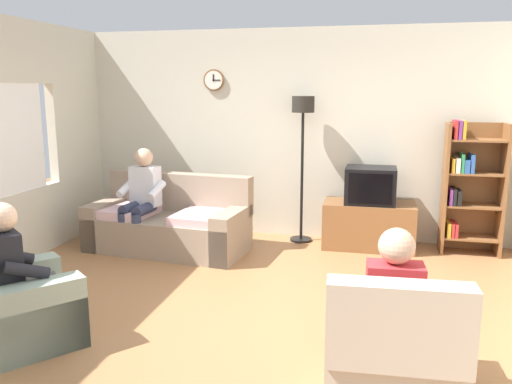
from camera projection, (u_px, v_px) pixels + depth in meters
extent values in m
plane|color=#9E6B42|center=(247.00, 314.00, 4.56)|extent=(12.00, 12.00, 0.00)
cube|color=beige|center=(296.00, 134.00, 6.84)|extent=(6.20, 0.12, 2.70)
cylinder|color=brown|center=(214.00, 80.00, 6.87)|extent=(0.28, 0.03, 0.28)
cylinder|color=white|center=(214.00, 80.00, 6.85)|extent=(0.24, 0.01, 0.24)
cube|color=black|center=(213.00, 78.00, 6.84)|extent=(0.02, 0.01, 0.09)
cube|color=black|center=(216.00, 80.00, 6.84)|extent=(0.11, 0.01, 0.01)
cube|color=beige|center=(76.00, 130.00, 6.92)|extent=(0.12, 1.10, 1.20)
cube|color=gray|center=(167.00, 234.00, 6.32)|extent=(1.98, 1.03, 0.42)
cube|color=gray|center=(180.00, 192.00, 6.57)|extent=(1.91, 0.39, 0.48)
cube|color=gray|center=(232.00, 234.00, 6.04)|extent=(0.30, 0.86, 0.56)
cube|color=gray|center=(108.00, 223.00, 6.57)|extent=(0.30, 0.86, 0.56)
cube|color=beige|center=(203.00, 217.00, 6.06)|extent=(0.67, 0.74, 0.10)
cube|color=beige|center=(128.00, 211.00, 6.38)|extent=(0.67, 0.74, 0.10)
cube|color=brown|center=(369.00, 225.00, 6.43)|extent=(1.10, 0.56, 0.57)
cube|color=black|center=(369.00, 218.00, 6.68)|extent=(1.10, 0.04, 0.03)
cube|color=black|center=(370.00, 185.00, 6.32)|extent=(0.60, 0.48, 0.44)
cube|color=black|center=(370.00, 189.00, 6.08)|extent=(0.50, 0.01, 0.36)
cube|color=brown|center=(444.00, 188.00, 6.20)|extent=(0.04, 0.36, 1.55)
cube|color=brown|center=(502.00, 191.00, 6.06)|extent=(0.04, 0.36, 1.55)
cube|color=brown|center=(470.00, 187.00, 6.29)|extent=(0.64, 0.02, 1.55)
cube|color=brown|center=(469.00, 237.00, 6.24)|extent=(0.60, 0.34, 0.02)
cube|color=gold|center=(448.00, 228.00, 6.26)|extent=(0.04, 0.28, 0.17)
cube|color=red|center=(452.00, 229.00, 6.25)|extent=(0.03, 0.28, 0.17)
cube|color=red|center=(455.00, 229.00, 6.24)|extent=(0.03, 0.28, 0.16)
cube|color=brown|center=(472.00, 205.00, 6.16)|extent=(0.60, 0.34, 0.02)
cube|color=#72338C|center=(450.00, 196.00, 6.18)|extent=(0.03, 0.28, 0.19)
cube|color=black|center=(454.00, 196.00, 6.17)|extent=(0.04, 0.28, 0.19)
cube|color=black|center=(458.00, 197.00, 6.16)|extent=(0.05, 0.28, 0.17)
cube|color=brown|center=(474.00, 173.00, 6.09)|extent=(0.60, 0.34, 0.02)
cube|color=gold|center=(452.00, 165.00, 6.11)|extent=(0.03, 0.28, 0.17)
cube|color=silver|center=(457.00, 165.00, 6.10)|extent=(0.05, 0.28, 0.17)
cube|color=#267F4C|center=(461.00, 163.00, 6.08)|extent=(0.03, 0.28, 0.22)
cube|color=#2D59A5|center=(466.00, 166.00, 6.08)|extent=(0.06, 0.28, 0.15)
cube|color=#2D59A5|center=(471.00, 163.00, 6.06)|extent=(0.04, 0.28, 0.21)
cube|color=brown|center=(477.00, 140.00, 6.01)|extent=(0.60, 0.34, 0.02)
cube|color=red|center=(455.00, 129.00, 6.03)|extent=(0.04, 0.28, 0.22)
cube|color=#72338C|center=(459.00, 129.00, 6.02)|extent=(0.04, 0.28, 0.21)
cube|color=gold|center=(463.00, 130.00, 6.01)|extent=(0.03, 0.28, 0.21)
cylinder|color=black|center=(301.00, 239.00, 6.77)|extent=(0.28, 0.28, 0.03)
cylinder|color=black|center=(302.00, 176.00, 6.61)|extent=(0.04, 0.04, 1.70)
cylinder|color=black|center=(303.00, 104.00, 6.44)|extent=(0.28, 0.28, 0.20)
cube|color=gray|center=(17.00, 319.00, 4.00)|extent=(1.15, 1.16, 0.40)
cube|color=gray|center=(9.00, 296.00, 4.23)|extent=(0.66, 0.75, 0.56)
cube|color=gray|center=(30.00, 322.00, 3.76)|extent=(0.66, 0.75, 0.56)
cube|color=#BCAD99|center=(389.00, 366.00, 3.31)|extent=(0.85, 0.89, 0.40)
cube|color=#BCAD99|center=(399.00, 326.00, 2.87)|extent=(0.81, 0.23, 0.50)
cube|color=#BCAD99|center=(342.00, 349.00, 3.36)|extent=(0.25, 0.81, 0.56)
cube|color=#BCAD99|center=(439.00, 357.00, 3.27)|extent=(0.25, 0.81, 0.56)
cube|color=silver|center=(145.00, 186.00, 6.32)|extent=(0.36, 0.23, 0.48)
sphere|color=#D8AD8C|center=(144.00, 157.00, 6.24)|extent=(0.22, 0.22, 0.22)
cylinder|color=#2D334C|center=(145.00, 209.00, 6.16)|extent=(0.17, 0.39, 0.13)
cylinder|color=#2D334C|center=(131.00, 208.00, 6.22)|extent=(0.17, 0.39, 0.13)
cylinder|color=#2D334C|center=(137.00, 236.00, 6.04)|extent=(0.12, 0.12, 0.52)
cylinder|color=#2D334C|center=(124.00, 235.00, 6.09)|extent=(0.12, 0.12, 0.52)
cylinder|color=silver|center=(157.00, 190.00, 6.16)|extent=(0.12, 0.34, 0.20)
cylinder|color=silver|center=(126.00, 188.00, 6.30)|extent=(0.12, 0.34, 0.20)
cube|color=black|center=(4.00, 263.00, 3.88)|extent=(0.39, 0.37, 0.48)
sphere|color=beige|center=(1.00, 217.00, 3.82)|extent=(0.22, 0.22, 0.22)
cylinder|color=#4C4742|center=(31.00, 284.00, 4.11)|extent=(0.34, 0.38, 0.13)
cylinder|color=#4C4742|center=(37.00, 291.00, 3.97)|extent=(0.34, 0.38, 0.13)
cylinder|color=#4C4742|center=(57.00, 304.00, 4.27)|extent=(0.15, 0.15, 0.40)
cylinder|color=#4C4742|center=(64.00, 312.00, 4.13)|extent=(0.15, 0.15, 0.40)
cylinder|color=black|center=(12.00, 256.00, 4.11)|extent=(0.28, 0.31, 0.20)
cylinder|color=black|center=(26.00, 270.00, 3.78)|extent=(0.28, 0.31, 0.20)
cube|color=red|center=(394.00, 302.00, 3.17)|extent=(0.35, 0.22, 0.48)
sphere|color=#D8AD8C|center=(397.00, 246.00, 3.12)|extent=(0.22, 0.22, 0.22)
cylinder|color=#4C4742|center=(375.00, 324.00, 3.42)|extent=(0.15, 0.39, 0.13)
cylinder|color=#4C4742|center=(404.00, 326.00, 3.39)|extent=(0.15, 0.39, 0.13)
cylinder|color=#4C4742|center=(372.00, 341.00, 3.65)|extent=(0.12, 0.12, 0.40)
cylinder|color=#4C4742|center=(399.00, 343.00, 3.62)|extent=(0.12, 0.12, 0.40)
cylinder|color=red|center=(358.00, 296.00, 3.31)|extent=(0.11, 0.34, 0.20)
cylinder|color=red|center=(427.00, 301.00, 3.24)|extent=(0.11, 0.34, 0.20)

